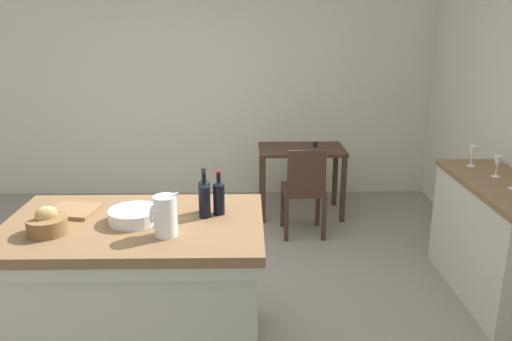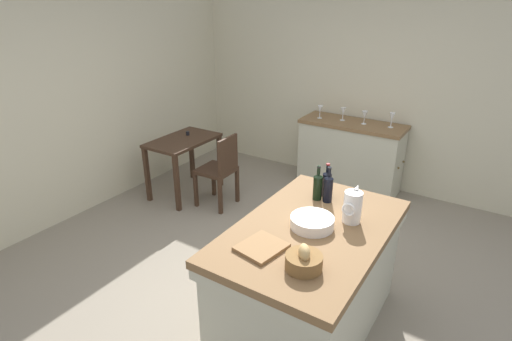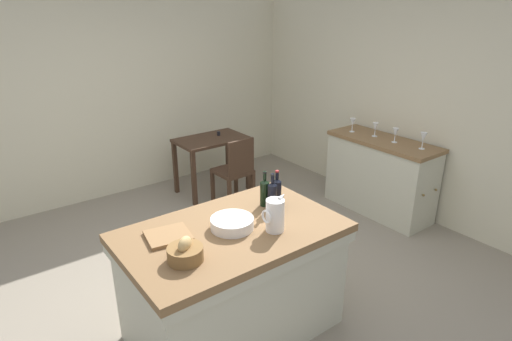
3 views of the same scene
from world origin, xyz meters
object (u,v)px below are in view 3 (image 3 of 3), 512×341
object	(u,v)px
cutting_board	(168,236)
wine_glass_far_left	(423,138)
writing_desk	(211,147)
pitcher	(275,215)
bread_basket	(185,252)
wine_glass_left	(395,133)
wine_bottle_amber	(265,192)
island_table	(233,277)
wooden_chair	(235,170)
wine_glass_middle	(375,127)
side_cabinet	(380,176)
wine_glass_right	(353,123)
wine_bottle_dark	(277,191)
wash_bowl	(232,223)
wine_bottle_green	(272,195)

from	to	relation	value
cutting_board	wine_glass_far_left	size ratio (longest dim) A/B	1.57
writing_desk	pitcher	xyz separation A→B (m)	(-1.03, -2.56, 0.39)
bread_basket	wine_glass_left	bearing A→B (deg)	12.73
pitcher	bread_basket	world-z (taller)	pitcher
wine_glass_far_left	wine_bottle_amber	bearing A→B (deg)	-178.97
cutting_board	island_table	bearing A→B (deg)	-21.42
wooden_chair	wine_glass_middle	world-z (taller)	wine_glass_middle
cutting_board	side_cabinet	bearing A→B (deg)	9.45
writing_desk	wine_glass_right	distance (m)	1.82
wine_bottle_dark	wine_glass_right	world-z (taller)	wine_bottle_dark
wine_glass_middle	pitcher	bearing A→B (deg)	-156.82
wooden_chair	wine_glass_left	xyz separation A→B (m)	(1.33, -1.25, 0.53)
wash_bowl	bread_basket	xyz separation A→B (m)	(-0.46, -0.16, 0.02)
wine_bottle_dark	wine_glass_far_left	distance (m)	2.09
side_cabinet	wine_bottle_dark	xyz separation A→B (m)	(-2.04, -0.53, 0.55)
island_table	wine_bottle_amber	xyz separation A→B (m)	(0.41, 0.16, 0.53)
wine_bottle_dark	wine_glass_far_left	size ratio (longest dim) A/B	1.54
cutting_board	bread_basket	bearing A→B (deg)	-96.78
island_table	wine_bottle_amber	world-z (taller)	wine_bottle_amber
island_table	wine_glass_far_left	xyz separation A→B (m)	(2.59, 0.20, 0.55)
wash_bowl	wine_bottle_dark	size ratio (longest dim) A/B	1.09
wine_glass_right	wine_glass_far_left	bearing A→B (deg)	-83.90
wine_bottle_green	wooden_chair	bearing A→B (deg)	64.59
bread_basket	wine_glass_far_left	bearing A→B (deg)	6.65
side_cabinet	writing_desk	bearing A→B (deg)	127.04
wooden_chair	wine_bottle_dark	bearing A→B (deg)	-113.63
island_table	wine_glass_left	xyz separation A→B (m)	(2.56, 0.52, 0.54)
wine_glass_middle	island_table	bearing A→B (deg)	-162.60
bread_basket	wine_glass_right	xyz separation A→B (m)	(2.95, 1.25, 0.07)
side_cabinet	wine_bottle_amber	bearing A→B (deg)	-166.92
wine_bottle_green	wine_glass_middle	world-z (taller)	wine_bottle_green
pitcher	wine_bottle_green	world-z (taller)	wine_bottle_green
wooden_chair	wine_glass_middle	bearing A→B (deg)	-35.93
cutting_board	wine_glass_far_left	world-z (taller)	wine_glass_far_left
wash_bowl	writing_desk	bearing A→B (deg)	62.04
island_table	writing_desk	size ratio (longest dim) A/B	1.72
wine_glass_right	wine_glass_middle	bearing A→B (deg)	-77.17
wine_bottle_green	bread_basket	bearing A→B (deg)	-165.21
side_cabinet	wooden_chair	bearing A→B (deg)	139.73
wine_glass_far_left	side_cabinet	bearing A→B (deg)	95.78
wooden_chair	wine_bottle_dark	world-z (taller)	wine_bottle_dark
island_table	side_cabinet	bearing A→B (deg)	14.39
bread_basket	wine_glass_far_left	world-z (taller)	wine_glass_far_left
island_table	wine_glass_right	size ratio (longest dim) A/B	9.24
island_table	side_cabinet	xyz separation A→B (m)	(2.55, 0.65, -0.02)
wash_bowl	wine_bottle_amber	bearing A→B (deg)	20.48
side_cabinet	writing_desk	size ratio (longest dim) A/B	1.46
island_table	wine_glass_far_left	bearing A→B (deg)	4.35
wash_bowl	wine_glass_far_left	xyz separation A→B (m)	(2.59, 0.19, 0.10)
wine_glass_far_left	bread_basket	bearing A→B (deg)	-173.35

